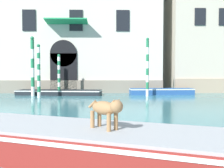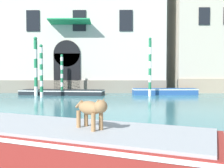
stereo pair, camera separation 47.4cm
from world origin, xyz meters
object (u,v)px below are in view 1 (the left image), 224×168
mooring_pole_0 (59,74)px  mooring_pole_3 (39,71)px  dog_on_deck (106,109)px  boat_moored_far (161,91)px  mooring_pole_1 (33,66)px  mooring_pole_2 (147,67)px  boat_moored_near_palazzo (59,92)px  boat_foreground (34,137)px

mooring_pole_0 → mooring_pole_3: bearing=-118.2°
dog_on_deck → boat_moored_far: dog_on_deck is taller
boat_moored_far → mooring_pole_1: (-10.42, -1.27, 2.09)m
mooring_pole_0 → mooring_pole_1: 2.15m
boat_moored_far → mooring_pole_2: (-1.43, -1.55, 2.03)m
boat_moored_near_palazzo → boat_moored_far: (8.52, 0.33, 0.05)m
mooring_pole_2 → mooring_pole_1: bearing=178.2°
boat_foreground → mooring_pole_1: bearing=126.8°
boat_moored_near_palazzo → boat_moored_far: boat_moored_far is taller
boat_foreground → boat_moored_far: boat_foreground is taller
dog_on_deck → boat_foreground: bearing=-156.0°
dog_on_deck → mooring_pole_0: 16.39m
mooring_pole_0 → mooring_pole_3: size_ratio=0.85×
mooring_pole_1 → mooring_pole_3: size_ratio=1.19×
mooring_pole_0 → dog_on_deck: bearing=-76.4°
dog_on_deck → mooring_pole_3: size_ratio=0.20×
mooring_pole_1 → boat_moored_far: bearing=7.0°
boat_foreground → mooring_pole_1: size_ratio=1.92×
boat_moored_near_palazzo → mooring_pole_2: mooring_pole_2 is taller
mooring_pole_3 → boat_foreground: bearing=-76.0°
boat_moored_near_palazzo → mooring_pole_0: size_ratio=2.12×
boat_foreground → mooring_pole_2: (4.86, 14.33, 1.93)m
boat_foreground → mooring_pole_1: (-4.13, 14.61, 1.99)m
boat_foreground → boat_moored_far: (6.30, 15.88, -0.10)m
mooring_pole_0 → mooring_pole_2: 7.13m
boat_moored_far → mooring_pole_1: mooring_pole_1 is taller
mooring_pole_2 → mooring_pole_3: bearing=-171.9°
dog_on_deck → boat_moored_near_palazzo: bearing=150.3°
mooring_pole_1 → mooring_pole_3: 1.72m
mooring_pole_0 → boat_foreground: bearing=-81.8°
boat_foreground → mooring_pole_0: (-2.18, 15.22, 1.31)m
dog_on_deck → mooring_pole_1: bearing=157.6°
dog_on_deck → mooring_pole_1: size_ratio=0.17×
boat_moored_far → boat_moored_near_palazzo: bearing=179.6°
boat_moored_near_palazzo → mooring_pole_1: (-1.91, -0.94, 2.14)m
dog_on_deck → boat_moored_far: 17.24m
mooring_pole_3 → mooring_pole_2: bearing=8.1°
mooring_pole_1 → mooring_pole_3: bearing=-59.5°
boat_moored_far → boat_foreground: bearing=-114.2°
boat_moored_far → mooring_pole_3: size_ratio=1.37×
boat_foreground → mooring_pole_3: (-3.28, 13.17, 1.61)m
dog_on_deck → boat_moored_near_palazzo: dog_on_deck is taller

